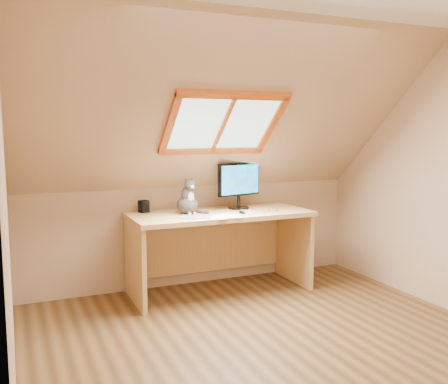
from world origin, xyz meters
TOP-DOWN VIEW (x-y plane):
  - ground at (0.00, 0.00)m, footprint 3.50×3.50m
  - room_shell at (0.00, -0.09)m, footprint 3.52×3.52m
  - desk at (0.11, 1.45)m, footprint 1.73×0.76m
  - monitor at (0.36, 1.48)m, footprint 0.49×0.21m
  - cat at (-0.20, 1.40)m, footprint 0.22×0.26m
  - desk_speaker at (-0.56, 1.63)m, footprint 0.10×0.10m
  - graphics_tablet at (-0.21, 1.17)m, footprint 0.32×0.29m
  - mouse at (0.26, 1.19)m, footprint 0.05×0.09m
  - papers at (-0.04, 1.12)m, footprint 0.35×0.30m
  - cables at (0.47, 1.26)m, footprint 0.51×0.26m

SIDE VIEW (x-z plane):
  - ground at x=0.00m, z-range 0.00..0.00m
  - desk at x=0.11m, z-range 0.16..0.95m
  - papers at x=-0.04m, z-range 0.79..0.79m
  - cables at x=0.47m, z-range 0.79..0.80m
  - graphics_tablet at x=-0.21m, z-range 0.79..0.80m
  - mouse at x=0.26m, z-range 0.79..0.82m
  - desk_speaker at x=-0.56m, z-range 0.79..0.90m
  - cat at x=-0.20m, z-range 0.74..1.09m
  - monitor at x=0.36m, z-range 0.82..1.28m
  - room_shell at x=0.00m, z-range 0.23..2.64m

